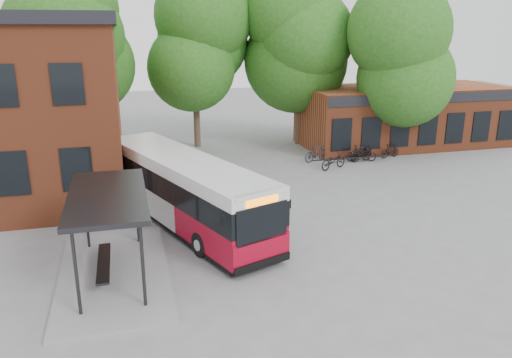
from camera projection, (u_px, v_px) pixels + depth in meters
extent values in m
plane|color=slate|center=(240.00, 248.00, 18.59)|extent=(100.00, 100.00, 0.00)
imported|color=black|center=(333.00, 161.00, 28.83)|extent=(2.01, 1.38, 1.00)
imported|color=#2A2832|center=(316.00, 153.00, 30.38)|extent=(1.84, 1.05, 1.07)
imported|color=black|center=(363.00, 155.00, 30.39)|extent=(1.71, 0.64, 0.89)
imported|color=black|center=(359.00, 153.00, 30.55)|extent=(1.71, 0.51, 1.02)
imported|color=black|center=(361.00, 152.00, 30.87)|extent=(1.93, 1.30, 0.96)
imported|color=black|center=(390.00, 151.00, 31.35)|extent=(1.54, 0.80, 0.89)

